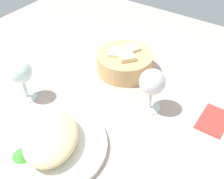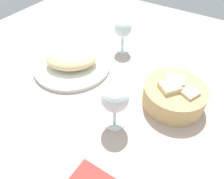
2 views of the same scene
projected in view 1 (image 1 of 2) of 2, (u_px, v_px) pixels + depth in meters
The scene contains 8 objects.
ground_plane at pixel (98, 115), 79.26cm from camera, with size 140.00×140.00×2.00cm, color #B9A295.
plate at pixel (53, 145), 69.01cm from camera, with size 27.16×27.16×1.40cm, color white.
omelette at pixel (51, 137), 66.89cm from camera, with size 17.75×13.23×5.10cm, color beige.
lettuce_garnish at pixel (22, 154), 65.45cm from camera, with size 4.85×4.85×1.41cm, color #3C8C35.
bread_basket at pixel (124, 62), 91.26cm from camera, with size 18.01×18.01×7.92cm.
wine_glass_near at pixel (152, 84), 74.39cm from camera, with size 7.18×7.18×13.06cm.
wine_glass_far at pixel (21, 74), 78.12cm from camera, with size 6.47×6.47×12.48cm.
folded_napkin at pixel (214, 120), 75.99cm from camera, with size 11.00×7.00×0.80cm, color red.
Camera 1 is at (-43.15, -34.69, 56.33)cm, focal length 44.76 mm.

